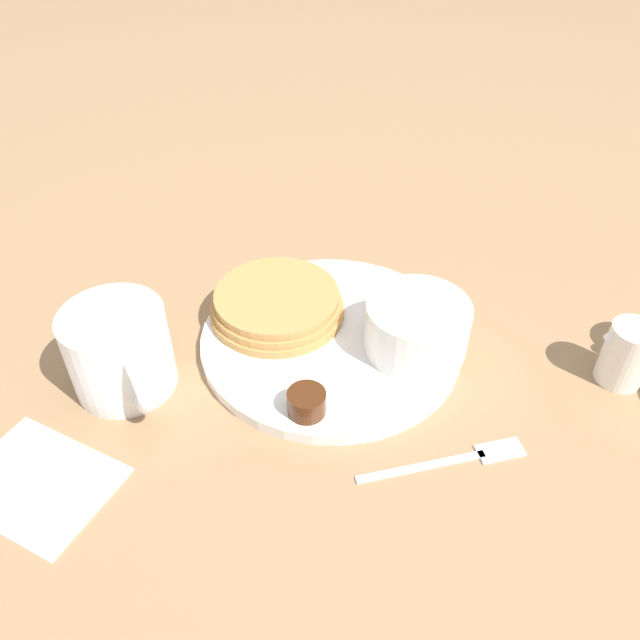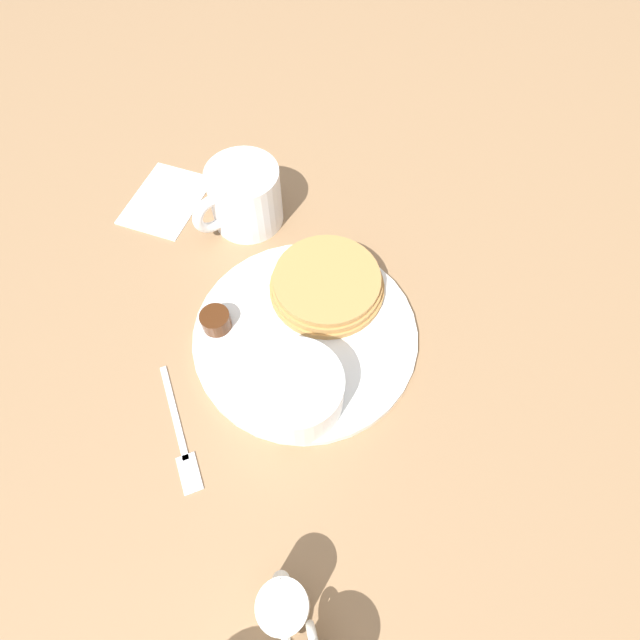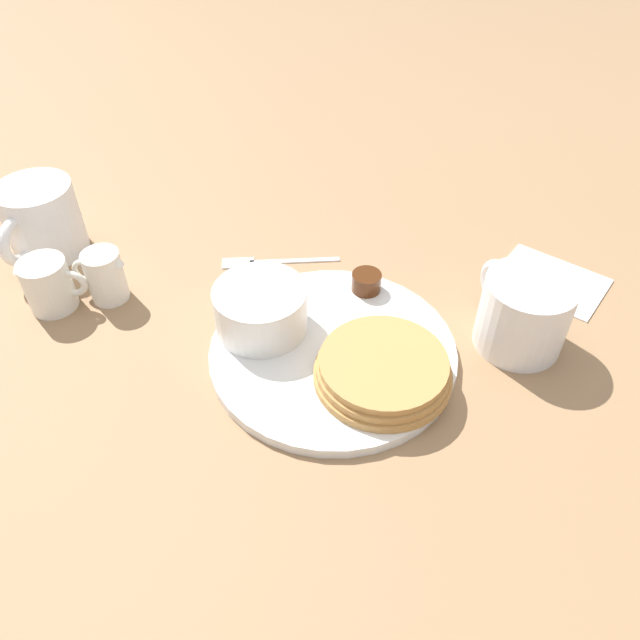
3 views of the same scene
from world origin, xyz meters
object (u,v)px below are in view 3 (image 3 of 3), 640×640
plate (333,352)px  creamer_pitcher_far (48,284)px  coffee_mug (522,312)px  second_mug (41,221)px  creamer_pitcher_near (105,275)px  fork (266,261)px  bowl (261,308)px

plate → creamer_pitcher_far: 0.34m
coffee_mug → second_mug: size_ratio=1.08×
creamer_pitcher_near → fork: bearing=71.2°
coffee_mug → second_mug: 0.59m
plate → second_mug: (-0.37, -0.17, 0.04)m
plate → second_mug: 0.41m
bowl → creamer_pitcher_near: same height
bowl → coffee_mug: coffee_mug is taller
coffee_mug → fork: size_ratio=0.96×
creamer_pitcher_near → second_mug: second_mug is taller
creamer_pitcher_near → creamer_pitcher_far: size_ratio=1.00×
plate → second_mug: bearing=-156.0°
creamer_pitcher_far → fork: creamer_pitcher_far is taller
creamer_pitcher_near → coffee_mug: bearing=42.3°
bowl → coffee_mug: (0.18, 0.21, 0.00)m
coffee_mug → second_mug: second_mug is taller
creamer_pitcher_far → second_mug: 0.11m
coffee_mug → creamer_pitcher_far: (-0.37, -0.37, -0.01)m
fork → coffee_mug: bearing=25.2°
bowl → fork: size_ratio=0.78×
bowl → fork: 0.14m
fork → second_mug: bearing=-133.8°
bowl → coffee_mug: size_ratio=0.81×
coffee_mug → creamer_pitcher_far: size_ratio=1.92×
plate → bowl: bowl is taller
plate → creamer_pitcher_far: size_ratio=4.07×
creamer_pitcher_far → fork: (0.09, 0.24, -0.03)m
bowl → second_mug: second_mug is taller
second_mug → plate: bearing=24.0°
plate → bowl: size_ratio=2.62×
fork → second_mug: 0.28m
coffee_mug → second_mug: (-0.48, -0.34, 0.00)m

